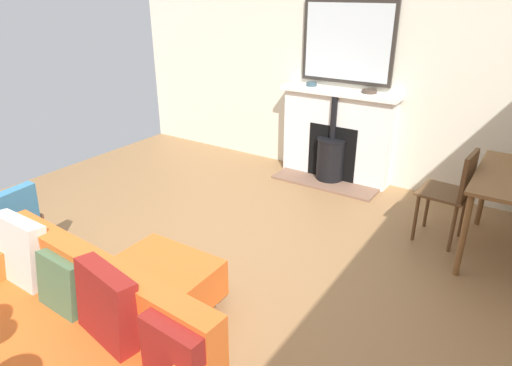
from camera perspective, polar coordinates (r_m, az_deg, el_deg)
name	(u,v)px	position (r m, az deg, el deg)	size (l,w,h in m)	color
ground_plane	(167,296)	(3.53, -11.29, -13.87)	(5.98, 5.84, 0.01)	olive
wall_left	(341,65)	(5.39, 10.71, 14.54)	(0.12, 5.84, 2.61)	silver
fireplace	(336,140)	(5.35, 10.11, 5.45)	(0.59, 1.38, 1.07)	brown
mirror_over_mantel	(347,42)	(5.24, 11.56, 17.14)	(0.04, 1.06, 0.89)	#2D2823
mantel_bowl_near	(312,84)	(5.38, 7.08, 12.42)	(0.12, 0.12, 0.05)	#334C56
mantel_bowl_far	(369,91)	(5.11, 14.22, 11.27)	(0.16, 0.16, 0.04)	#47382D
sofa	(57,355)	(2.70, -23.99, -19.41)	(0.98, 1.76, 0.86)	#B2B2B7
ottoman	(160,284)	(3.25, -12.15, -12.45)	(0.64, 0.72, 0.37)	#B2B2B7
dining_chair_near_fireplace	(454,189)	(4.23, 23.90, -0.69)	(0.43, 0.43, 0.87)	brown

